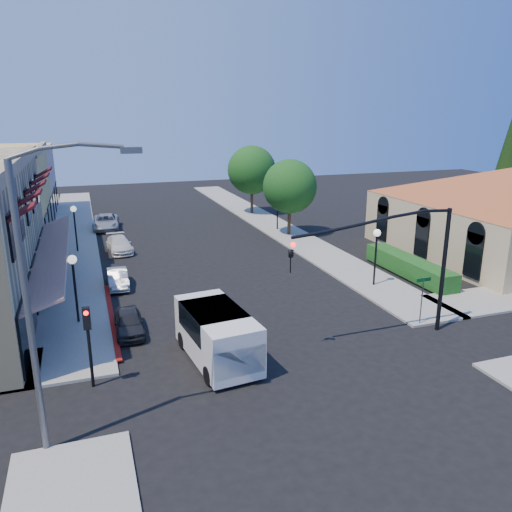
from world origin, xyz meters
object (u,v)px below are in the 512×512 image
object	(u,v)px
street_name_sign	(422,293)
parked_car_b	(118,278)
conifer_far	(509,158)
parked_car_d	(106,222)
secondary_signal	(88,332)
parked_car_c	(119,244)
street_tree_b	(252,170)
lamppost_left_near	(73,272)
white_van	(217,333)
street_tree_a	(290,187)
lamppost_right_near	(376,243)
cobra_streetlight	(39,291)
lamppost_right_far	(278,200)
signal_mast_arm	(407,253)
parked_car_a	(129,322)
lamppost_left_far	(74,217)

from	to	relation	value
street_name_sign	parked_car_b	xyz separation A→B (m)	(-13.70, 10.80, -1.16)
conifer_far	parked_car_d	xyz separation A→B (m)	(-34.00, 11.52, -5.70)
secondary_signal	parked_car_c	bearing A→B (deg)	82.72
conifer_far	street_tree_b	xyz separation A→B (m)	(-19.20, 14.00, -1.82)
lamppost_left_near	white_van	size ratio (longest dim) A/B	0.68
white_van	parked_car_d	xyz separation A→B (m)	(-3.09, 27.58, -0.63)
street_tree_a	lamppost_right_near	distance (m)	14.08
cobra_streetlight	parked_car_b	world-z (taller)	cobra_streetlight
street_name_sign	lamppost_right_far	world-z (taller)	lamppost_right_far
signal_mast_arm	lamppost_left_near	xyz separation A→B (m)	(-14.36, 6.50, -1.35)
lamppost_right_far	white_van	world-z (taller)	lamppost_right_far
parked_car_c	conifer_far	bearing A→B (deg)	-9.90
signal_mast_arm	parked_car_a	world-z (taller)	signal_mast_arm
street_tree_b	lamppost_right_far	bearing A→B (deg)	-92.15
signal_mast_arm	parked_car_c	size ratio (longest dim) A/B	2.00
lamppost_right_near	lamppost_left_far	bearing A→B (deg)	140.53
white_van	parked_car_a	size ratio (longest dim) A/B	1.60
cobra_streetlight	lamppost_right_far	distance (m)	31.53
secondary_signal	street_name_sign	world-z (taller)	secondary_signal
lamppost_right_near	lamppost_right_far	xyz separation A→B (m)	(0.00, 16.00, 0.00)
street_tree_a	lamppost_right_far	distance (m)	2.49
conifer_far	lamppost_left_far	xyz separation A→B (m)	(-36.50, 4.00, -3.62)
conifer_far	street_tree_a	size ratio (longest dim) A/B	1.70
parked_car_d	conifer_far	bearing A→B (deg)	-14.39
parked_car_b	street_tree_b	bearing A→B (deg)	52.04
cobra_streetlight	secondary_signal	bearing A→B (deg)	71.37
signal_mast_arm	cobra_streetlight	distance (m)	15.45
street_tree_b	conifer_far	bearing A→B (deg)	-36.10
parked_car_b	lamppost_left_near	bearing A→B (deg)	-114.37
cobra_streetlight	parked_car_d	distance (m)	32.01
cobra_streetlight	lamppost_left_near	size ratio (longest dim) A/B	2.61
lamppost_right_far	parked_car_d	bearing A→B (deg)	159.15
secondary_signal	parked_car_b	size ratio (longest dim) A/B	1.01
street_tree_a	cobra_streetlight	world-z (taller)	cobra_streetlight
secondary_signal	parked_car_b	xyz separation A→B (m)	(1.80, 11.59, -1.77)
parked_car_b	cobra_streetlight	bearing A→B (deg)	-100.79
parked_car_b	street_tree_a	bearing A→B (deg)	31.29
parked_car_c	parked_car_d	xyz separation A→B (m)	(-0.52, 8.36, 0.09)
street_tree_b	street_name_sign	xyz separation A→B (m)	(-1.30, -29.80, -2.85)
conifer_far	parked_car_b	size ratio (longest dim) A/B	3.34
street_tree_a	parked_car_a	size ratio (longest dim) A/B	1.97
conifer_far	parked_car_d	bearing A→B (deg)	161.28
parked_car_d	lamppost_left_near	bearing A→B (deg)	-92.31
street_tree_b	street_name_sign	bearing A→B (deg)	-92.50
lamppost_left_far	parked_car_b	distance (m)	9.54
conifer_far	white_van	bearing A→B (deg)	-152.55
lamppost_left_far	parked_car_b	size ratio (longest dim) A/B	1.08
conifer_far	street_tree_b	world-z (taller)	conifer_far
street_tree_a	signal_mast_arm	bearing A→B (deg)	-98.17
white_van	parked_car_d	world-z (taller)	white_van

